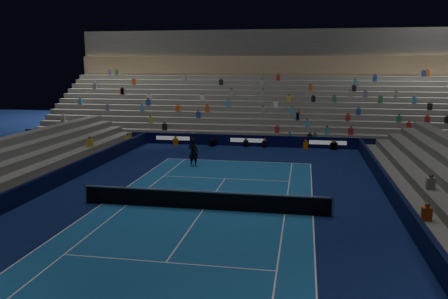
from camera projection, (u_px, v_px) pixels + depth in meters
The scene contains 9 objects.
ground at pixel (203, 210), 23.13m from camera, with size 90.00×90.00×0.00m, color #0B1746.
court_surface at pixel (203, 209), 23.13m from camera, with size 10.97×23.77×0.01m, color #1A558F.
sponsor_barrier_far at pixel (248, 141), 40.94m from camera, with size 44.00×0.25×1.00m, color black.
sponsor_barrier_east at pixel (405, 211), 21.37m from camera, with size 0.25×37.00×1.00m, color black.
sponsor_barrier_west at pixel (29, 191), 24.70m from camera, with size 0.25×37.00×1.00m, color black.
grandstand_main at pixel (259, 101), 49.50m from camera, with size 44.00×15.20×11.20m.
tennis_net at pixel (203, 200), 23.04m from camera, with size 12.90×0.10×1.10m.
tennis_player at pixel (193, 152), 32.82m from camera, with size 0.75×0.49×2.05m, color black.
broadcast_camera at pixel (213, 142), 40.99m from camera, with size 0.60×0.99×0.63m.
Camera 1 is at (4.91, -21.64, 7.29)m, focal length 36.46 mm.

